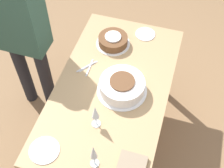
{
  "coord_description": "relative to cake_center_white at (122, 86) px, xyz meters",
  "views": [
    {
      "loc": [
        1.27,
        0.38,
        2.56
      ],
      "look_at": [
        0.0,
        0.0,
        0.82
      ],
      "focal_mm": 50.0,
      "sensor_mm": 36.0,
      "label": 1
    }
  ],
  "objects": [
    {
      "name": "ground_plane",
      "position": [
        -0.0,
        -0.07,
        -0.82
      ],
      "size": [
        12.0,
        12.0,
        0.0
      ],
      "primitive_type": "plane",
      "color": "#8E6B47"
    },
    {
      "name": "person_cutting",
      "position": [
        -0.21,
        -0.86,
        0.14
      ],
      "size": [
        0.22,
        0.4,
        1.6
      ],
      "rotation": [
        0.0,
        0.0,
        1.56
      ],
      "color": "#232328",
      "rests_on": "ground_plane"
    },
    {
      "name": "wine_glass_far",
      "position": [
        0.57,
        -0.01,
        0.1
      ],
      "size": [
        0.06,
        0.06,
        0.23
      ],
      "color": "silver",
      "rests_on": "dining_table"
    },
    {
      "name": "fork_pile",
      "position": [
        -0.14,
        -0.3,
        -0.05
      ],
      "size": [
        0.17,
        0.12,
        0.01
      ],
      "color": "silver",
      "rests_on": "dining_table"
    },
    {
      "name": "cake_center_white",
      "position": [
        0.0,
        0.0,
        0.0
      ],
      "size": [
        0.36,
        0.36,
        0.12
      ],
      "color": "white",
      "rests_on": "dining_table"
    },
    {
      "name": "dessert_plate_right",
      "position": [
        0.58,
        -0.34,
        -0.05
      ],
      "size": [
        0.19,
        0.19,
        0.01
      ],
      "color": "silver",
      "rests_on": "dining_table"
    },
    {
      "name": "wine_glass_near",
      "position": [
        0.31,
        -0.09,
        0.08
      ],
      "size": [
        0.06,
        0.06,
        0.2
      ],
      "color": "silver",
      "rests_on": "dining_table"
    },
    {
      "name": "dessert_plate_left",
      "position": [
        -0.61,
        0.03,
        -0.05
      ],
      "size": [
        0.16,
        0.16,
        0.01
      ],
      "color": "silver",
      "rests_on": "dining_table"
    },
    {
      "name": "cake_front_chocolate",
      "position": [
        -0.43,
        -0.19,
        -0.02
      ],
      "size": [
        0.27,
        0.27,
        0.09
      ],
      "color": "white",
      "rests_on": "dining_table"
    },
    {
      "name": "dining_table",
      "position": [
        -0.0,
        -0.07,
        -0.18
      ],
      "size": [
        1.46,
        0.8,
        0.77
      ],
      "color": "tan",
      "rests_on": "ground_plane"
    },
    {
      "name": "napkin_stack",
      "position": [
        0.54,
        0.21,
        -0.04
      ],
      "size": [
        0.19,
        0.17,
        0.03
      ],
      "color": "gray",
      "rests_on": "dining_table"
    }
  ]
}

